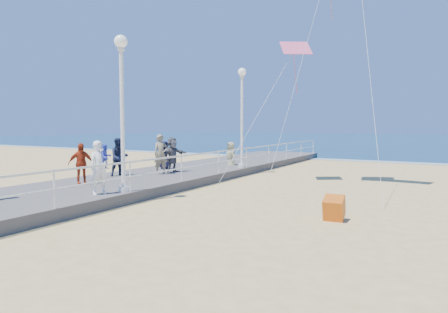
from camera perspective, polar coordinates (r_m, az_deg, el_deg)
The scene contains 17 objects.
ground at distance 11.40m, azimuth 6.09°, elevation -9.26°, with size 160.00×160.00×0.00m, color #DDBF74.
ocean at distance 75.34m, azimuth 26.13°, elevation 2.08°, with size 160.00×90.00×0.05m, color #0D3350.
surf_line at distance 31.10m, azimuth 21.26°, elevation -0.68°, with size 160.00×1.20×0.04m, color silver.
boardwalk at distance 15.84m, azimuth -19.77°, elevation -4.85°, with size 5.00×44.00×0.40m, color #65605B.
railing at distance 13.94m, azimuth -13.29°, elevation -1.59°, with size 0.05×42.00×0.55m.
lamp_post_mid at distance 14.10m, azimuth -14.38°, elevation 8.27°, with size 0.44×0.44×5.32m.
lamp_post_far at distance 21.51m, azimuth 2.58°, elevation 7.09°, with size 0.44×0.44×5.32m.
woman_holding_toddler at distance 13.84m, azimuth -17.39°, elevation -1.53°, with size 0.65×0.43×1.79m, color white.
toddler_held at distance 13.81m, azimuth -16.54°, elevation -0.03°, with size 0.40×0.31×0.81m, color blue.
spectator_3 at distance 16.38m, azimuth -19.78°, elevation -0.99°, with size 0.94×0.39×1.61m, color #B53616.
spectator_4 at distance 21.07m, azimuth -8.47°, elevation 0.22°, with size 0.72×0.47×1.47m, color #1A1A39.
spectator_5 at distance 19.54m, azimuth -7.38°, elevation 0.26°, with size 1.59×0.51×1.71m, color #5A595E.
spectator_6 at distance 18.83m, azimuth -9.00°, elevation 0.31°, with size 0.68×0.45×1.87m, color #85795B.
spectator_7 at distance 18.61m, azimuth -14.76°, elevation -0.07°, with size 0.83×0.65×1.71m, color #1A2039.
beach_walker_c at distance 22.91m, azimuth 1.01°, elevation -0.05°, with size 0.84×0.55×1.73m, color #9A986A.
box_kite at distance 11.81m, azimuth 15.44°, elevation -7.42°, with size 0.55×0.55×0.60m, color red.
kite_diamond_pink at distance 19.17m, azimuth 10.20°, elevation 15.04°, with size 1.31×1.31×0.02m, color #E3537D.
Camera 1 is at (4.37, -10.17, 2.73)m, focal length 32.00 mm.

